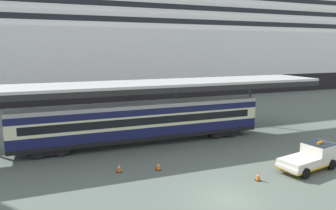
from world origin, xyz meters
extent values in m
plane|color=#56635B|center=(0.00, 0.00, 0.00)|extent=(400.00, 400.00, 0.00)
cube|color=black|center=(2.14, 51.37, 1.95)|extent=(164.91, 24.88, 3.90)
cube|color=white|center=(2.14, 51.37, 8.45)|extent=(164.91, 24.88, 9.10)
cube|color=white|center=(2.14, 51.37, 14.34)|extent=(151.71, 22.89, 2.67)
cube|color=black|center=(2.14, 39.97, 14.47)|extent=(145.12, 0.12, 0.96)
cube|color=white|center=(2.14, 51.37, 17.01)|extent=(145.65, 21.98, 2.67)
cube|color=black|center=(2.14, 40.43, 17.14)|extent=(139.31, 0.12, 0.96)
cube|color=#BCBCBC|center=(-1.55, 13.61, 5.94)|extent=(39.18, 6.14, 0.25)
cube|color=black|center=(-1.55, 10.64, 5.57)|extent=(39.18, 0.20, 0.50)
cylinder|color=black|center=(-6.45, 16.28, 2.91)|extent=(0.28, 0.28, 5.82)
cylinder|color=black|center=(3.35, 16.28, 2.91)|extent=(0.28, 0.28, 5.82)
cylinder|color=black|center=(13.14, 16.28, 2.91)|extent=(0.28, 0.28, 5.82)
cube|color=black|center=(-1.55, 13.11, 0.85)|extent=(24.29, 2.80, 0.40)
cube|color=#141947|center=(-1.55, 13.11, 1.50)|extent=(24.29, 2.80, 0.90)
cube|color=beige|center=(-1.55, 13.11, 2.55)|extent=(24.29, 2.80, 1.20)
cube|color=black|center=(-1.55, 11.74, 2.60)|extent=(22.35, 0.08, 0.72)
cube|color=#141947|center=(-1.55, 13.11, 3.45)|extent=(24.29, 2.80, 0.60)
cube|color=#B0B0B0|center=(-1.55, 13.11, 3.93)|extent=(24.29, 2.69, 0.36)
cube|color=black|center=(-10.30, 13.11, 0.45)|extent=(3.20, 2.35, 0.50)
cylinder|color=black|center=(-11.20, 11.93, 0.42)|extent=(0.84, 0.12, 0.84)
cylinder|color=black|center=(-9.40, 11.93, 0.42)|extent=(0.84, 0.12, 0.84)
cube|color=black|center=(7.19, 13.11, 0.45)|extent=(3.20, 2.35, 0.50)
cylinder|color=black|center=(6.29, 11.93, 0.42)|extent=(0.84, 0.12, 0.84)
cylinder|color=black|center=(8.09, 11.93, 0.42)|extent=(0.84, 0.12, 0.84)
cube|color=silver|center=(8.40, 1.96, 0.58)|extent=(5.48, 2.95, 0.36)
cube|color=#F2B20C|center=(8.40, 1.96, 0.45)|extent=(5.49, 2.97, 0.12)
cube|color=silver|center=(9.83, 2.23, 1.31)|extent=(2.61, 2.32, 1.10)
cube|color=#19232D|center=(9.83, 2.23, 1.66)|extent=(2.39, 2.20, 0.44)
cube|color=orange|center=(9.83, 2.23, 1.94)|extent=(0.59, 0.30, 0.16)
cube|color=silver|center=(7.38, 1.76, 0.94)|extent=(3.22, 2.44, 0.36)
cylinder|color=black|center=(9.84, 3.25, 0.40)|extent=(0.83, 0.40, 0.80)
cylinder|color=black|center=(10.22, 1.29, 0.40)|extent=(0.83, 0.40, 0.80)
cylinder|color=black|center=(6.57, 2.62, 0.40)|extent=(0.83, 0.40, 0.80)
cylinder|color=black|center=(6.95, 0.66, 0.40)|extent=(0.83, 0.40, 0.80)
cube|color=black|center=(-2.48, 6.04, 0.02)|extent=(0.36, 0.36, 0.04)
cone|color=#EA590F|center=(-2.48, 6.04, 0.37)|extent=(0.30, 0.30, 0.66)
cylinder|color=white|center=(-2.48, 6.04, 0.40)|extent=(0.17, 0.17, 0.09)
cube|color=black|center=(3.55, 1.62, 0.02)|extent=(0.36, 0.36, 0.04)
cone|color=#EA590F|center=(3.55, 1.62, 0.37)|extent=(0.30, 0.30, 0.66)
cylinder|color=white|center=(3.55, 1.62, 0.40)|extent=(0.17, 0.17, 0.09)
cube|color=black|center=(-5.42, 6.73, 0.02)|extent=(0.36, 0.36, 0.04)
cone|color=#EA590F|center=(-5.42, 6.73, 0.39)|extent=(0.30, 0.30, 0.70)
cylinder|color=white|center=(-5.42, 6.73, 0.42)|extent=(0.17, 0.17, 0.10)
camera|label=1|loc=(-10.04, -15.71, 9.25)|focal=33.40mm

